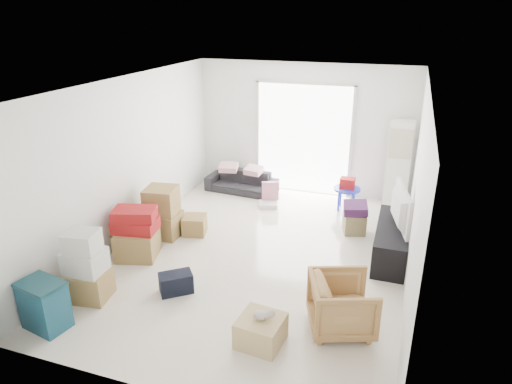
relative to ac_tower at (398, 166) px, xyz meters
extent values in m
cube|color=silver|center=(-1.95, -2.65, -0.99)|extent=(4.50, 6.00, 0.24)
cube|color=white|center=(-1.95, -2.65, 1.95)|extent=(4.50, 6.00, 0.24)
cube|color=white|center=(-1.95, 0.47, 0.48)|extent=(4.50, 0.24, 2.70)
cube|color=white|center=(-1.95, -5.77, 0.48)|extent=(4.50, 0.24, 2.70)
cube|color=white|center=(-4.32, -2.65, 0.48)|extent=(0.24, 6.00, 2.70)
cube|color=white|center=(0.42, -2.65, 0.48)|extent=(0.24, 6.00, 2.70)
cube|color=white|center=(-1.95, 0.33, 0.27)|extent=(2.00, 0.01, 2.30)
cube|color=silver|center=(-2.95, 0.32, 0.27)|extent=(0.06, 0.04, 2.30)
cube|color=silver|center=(-0.95, 0.32, 0.27)|extent=(0.06, 0.04, 2.30)
cube|color=silver|center=(-1.95, 0.32, 1.42)|extent=(2.10, 0.04, 0.06)
cube|color=white|center=(0.00, 0.00, 0.00)|extent=(0.45, 0.30, 1.75)
cube|color=black|center=(0.05, -2.00, -0.61)|extent=(0.48, 1.60, 0.53)
imported|color=black|center=(0.05, -2.00, -0.27)|extent=(0.84, 1.18, 0.14)
imported|color=black|center=(-3.15, -0.15, -0.58)|extent=(1.55, 0.56, 0.59)
cube|color=#D69CA7|center=(-3.43, -0.18, -0.23)|extent=(0.40, 0.34, 0.11)
cube|color=#D69CA7|center=(-2.86, -0.19, -0.22)|extent=(0.39, 0.33, 0.12)
imported|color=tan|center=(-0.42, -4.04, -0.49)|extent=(0.91, 0.93, 0.76)
cube|color=navy|center=(-3.85, -5.16, -0.73)|extent=(0.59, 0.46, 0.29)
cube|color=navy|center=(-3.85, -5.16, -0.43)|extent=(0.59, 0.46, 0.29)
cube|color=#0C333D|center=(-3.85, -5.16, -0.27)|extent=(0.61, 0.48, 0.04)
cube|color=olive|center=(-3.75, -4.48, -0.67)|extent=(0.60, 0.53, 0.41)
cube|color=silver|center=(-3.75, -4.48, -0.31)|extent=(0.51, 0.43, 0.32)
cube|color=silver|center=(-3.75, -4.48, -0.02)|extent=(0.46, 0.42, 0.27)
cube|color=olive|center=(-3.75, -3.27, -0.66)|extent=(0.75, 0.75, 0.44)
cube|color=red|center=(-3.75, -3.27, -0.34)|extent=(0.72, 0.54, 0.20)
cube|color=red|center=(-3.75, -3.27, -0.15)|extent=(0.73, 0.58, 0.18)
cube|color=olive|center=(-3.72, -2.51, -0.66)|extent=(0.59, 0.49, 0.42)
cube|color=olive|center=(-3.72, -2.51, -0.22)|extent=(0.58, 0.58, 0.45)
cube|color=olive|center=(-3.24, -2.27, -0.71)|extent=(0.47, 0.47, 0.32)
cube|color=black|center=(-2.70, -3.98, -0.73)|extent=(0.51, 0.49, 0.28)
cube|color=#8D8252|center=(-0.60, -1.34, -0.69)|extent=(0.45, 0.45, 0.36)
cube|color=#421E4C|center=(-0.60, -1.34, -0.44)|extent=(0.46, 0.46, 0.14)
cylinder|color=#2130D5|center=(-0.89, -0.38, -0.45)|extent=(0.52, 0.52, 0.04)
cylinder|color=#2130D5|center=(-0.76, -0.25, -0.67)|extent=(0.04, 0.04, 0.41)
cylinder|color=#2130D5|center=(-1.02, -0.25, -0.67)|extent=(0.04, 0.04, 0.41)
cylinder|color=#2130D5|center=(-1.02, -0.50, -0.67)|extent=(0.04, 0.04, 0.41)
cylinder|color=#2130D5|center=(-0.76, -0.50, -0.67)|extent=(0.04, 0.04, 0.41)
cube|color=red|center=(-0.89, -0.38, -0.33)|extent=(0.28, 0.22, 0.20)
cube|color=silver|center=(-2.37, -0.75, -0.83)|extent=(0.44, 0.41, 0.09)
cube|color=pink|center=(-2.37, -0.61, -0.59)|extent=(0.33, 0.15, 0.39)
cube|color=tan|center=(-1.26, -4.60, -0.71)|extent=(0.55, 0.55, 0.33)
ellipsoid|color=#B2ADA8|center=(-1.26, -4.60, -0.49)|extent=(0.19, 0.13, 0.10)
cube|color=red|center=(-1.26, -4.60, -0.49)|extent=(0.13, 0.10, 0.03)
sphere|color=#B2ADA8|center=(-1.16, -4.57, -0.46)|extent=(0.10, 0.10, 0.10)
camera|label=1|loc=(0.07, -8.73, 2.77)|focal=32.00mm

